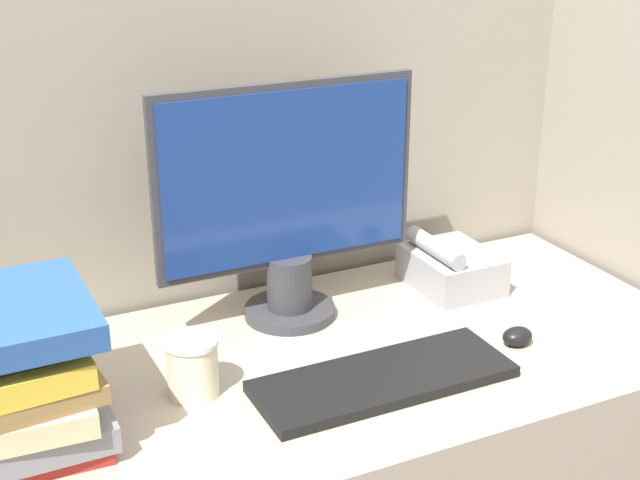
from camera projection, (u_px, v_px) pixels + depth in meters
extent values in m
cube|color=gray|center=(249.00, 229.00, 1.89)|extent=(1.85, 0.04, 1.71)
cube|color=gray|center=(639.00, 225.00, 1.91)|extent=(0.04, 0.73, 1.71)
cylinder|color=#333338|center=(290.00, 311.00, 1.78)|extent=(0.18, 0.18, 0.02)
cylinder|color=#333338|center=(289.00, 282.00, 1.75)|extent=(0.09, 0.09, 0.11)
cube|color=#333338|center=(287.00, 176.00, 1.67)|extent=(0.52, 0.02, 0.36)
cube|color=navy|center=(289.00, 177.00, 1.67)|extent=(0.50, 0.01, 0.33)
cube|color=black|center=(383.00, 379.00, 1.53)|extent=(0.45, 0.17, 0.02)
ellipsoid|color=black|center=(517.00, 336.00, 1.66)|extent=(0.06, 0.05, 0.04)
cylinder|color=beige|center=(193.00, 369.00, 1.49)|extent=(0.09, 0.09, 0.10)
cylinder|color=white|center=(191.00, 341.00, 1.47)|extent=(0.09, 0.09, 0.01)
cube|color=maroon|center=(32.00, 431.00, 1.39)|extent=(0.22, 0.26, 0.02)
cube|color=slate|center=(27.00, 412.00, 1.38)|extent=(0.23, 0.28, 0.04)
cube|color=#C6B78C|center=(15.00, 395.00, 1.35)|extent=(0.23, 0.28, 0.04)
cube|color=olive|center=(10.00, 375.00, 1.34)|extent=(0.25, 0.28, 0.03)
cube|color=gold|center=(10.00, 351.00, 1.33)|extent=(0.20, 0.30, 0.04)
cube|color=#262628|center=(9.00, 332.00, 1.32)|extent=(0.20, 0.23, 0.02)
cube|color=#264C8C|center=(11.00, 315.00, 1.30)|extent=(0.23, 0.27, 0.04)
cube|color=#99999E|center=(452.00, 269.00, 1.89)|extent=(0.16, 0.20, 0.08)
cube|color=white|center=(467.00, 254.00, 1.87)|extent=(0.07, 0.09, 0.00)
cylinder|color=#99999E|center=(435.00, 248.00, 1.86)|extent=(0.04, 0.18, 0.04)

